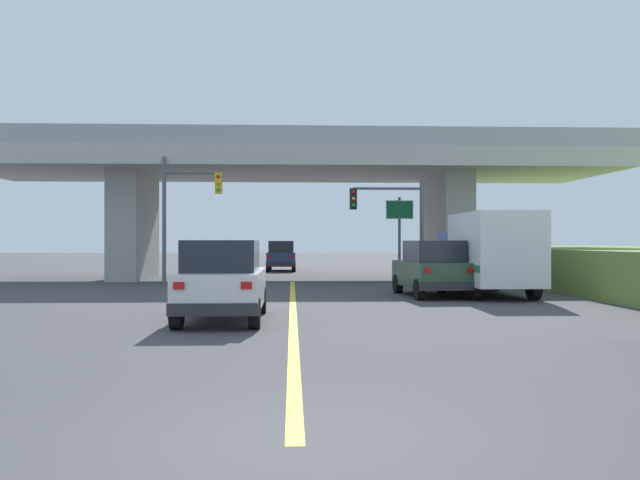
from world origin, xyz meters
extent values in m
plane|color=#424244|center=(0.00, 29.01, 0.00)|extent=(160.00, 160.00, 0.00)
cube|color=#B7B5AD|center=(0.00, 29.01, 6.03)|extent=(33.12, 9.37, 0.94)
cube|color=#A8A69F|center=(-8.38, 29.01, 2.78)|extent=(1.53, 5.62, 5.56)
cube|color=#A8A69F|center=(8.38, 29.01, 2.78)|extent=(1.53, 5.62, 5.56)
cube|color=#9EA0A5|center=(0.00, 24.47, 6.94)|extent=(33.12, 0.20, 0.90)
cube|color=#9EA0A5|center=(0.00, 33.55, 6.94)|extent=(33.12, 0.20, 0.90)
cube|color=yellow|center=(0.00, 13.06, 0.00)|extent=(0.20, 26.11, 0.01)
cube|color=silver|center=(-1.76, 10.32, 0.81)|extent=(1.95, 4.43, 0.90)
cube|color=#1E232D|center=(-1.76, 9.99, 1.64)|extent=(1.72, 2.43, 0.76)
cube|color=#2D2D30|center=(-1.76, 8.16, 0.50)|extent=(1.99, 0.20, 0.28)
cube|color=red|center=(-2.49, 8.09, 1.03)|extent=(0.24, 0.06, 0.16)
cube|color=red|center=(-1.02, 8.09, 1.03)|extent=(0.24, 0.06, 0.16)
cylinder|color=black|center=(-2.63, 11.99, 0.36)|extent=(0.26, 0.72, 0.72)
cylinder|color=black|center=(-0.88, 11.99, 0.36)|extent=(0.26, 0.72, 0.72)
cylinder|color=black|center=(-2.63, 8.66, 0.36)|extent=(0.26, 0.72, 0.72)
cylinder|color=black|center=(-0.88, 8.66, 0.36)|extent=(0.26, 0.72, 0.72)
cube|color=#2D4C33|center=(5.02, 17.44, 0.81)|extent=(2.23, 4.35, 0.90)
cube|color=#1E232D|center=(5.04, 17.12, 1.64)|extent=(1.86, 2.44, 0.76)
cube|color=#2D2D30|center=(5.17, 15.39, 0.50)|extent=(1.96, 0.35, 0.28)
cube|color=red|center=(4.46, 15.26, 1.03)|extent=(0.24, 0.08, 0.16)
cube|color=red|center=(5.89, 15.37, 1.03)|extent=(0.24, 0.08, 0.16)
cylinder|color=black|center=(4.04, 18.92, 0.36)|extent=(0.31, 0.74, 0.72)
cylinder|color=black|center=(5.75, 19.05, 0.36)|extent=(0.31, 0.74, 0.72)
cylinder|color=black|center=(4.28, 15.82, 0.36)|extent=(0.31, 0.74, 0.72)
cylinder|color=black|center=(5.99, 15.95, 0.36)|extent=(0.31, 0.74, 0.72)
cube|color=navy|center=(7.18, 20.13, 1.40)|extent=(2.20, 2.00, 1.90)
cube|color=white|center=(7.18, 16.88, 1.73)|extent=(2.31, 4.49, 2.56)
cube|color=#197F4C|center=(7.18, 16.88, 1.09)|extent=(2.33, 4.40, 0.24)
cylinder|color=black|center=(6.18, 20.13, 0.45)|extent=(0.30, 0.90, 0.90)
cylinder|color=black|center=(8.18, 20.13, 0.45)|extent=(0.30, 0.90, 0.90)
cylinder|color=black|center=(6.18, 15.76, 0.45)|extent=(0.30, 0.90, 0.90)
cylinder|color=black|center=(8.18, 15.76, 0.45)|extent=(0.30, 0.90, 0.90)
cube|color=navy|center=(-0.74, 38.38, 0.81)|extent=(1.86, 4.39, 0.90)
cube|color=#1E232D|center=(-0.74, 38.06, 1.64)|extent=(1.64, 2.42, 0.76)
cube|color=#2D2D30|center=(-0.74, 36.24, 0.50)|extent=(1.90, 0.20, 0.28)
cube|color=red|center=(-1.44, 36.17, 1.03)|extent=(0.24, 0.06, 0.16)
cube|color=red|center=(-0.05, 36.17, 1.03)|extent=(0.24, 0.06, 0.16)
cylinder|color=black|center=(-1.58, 40.03, 0.36)|extent=(0.26, 0.72, 0.72)
cylinder|color=black|center=(0.09, 40.03, 0.36)|extent=(0.26, 0.72, 0.72)
cylinder|color=black|center=(-1.58, 36.74, 0.36)|extent=(0.26, 0.72, 0.72)
cylinder|color=black|center=(0.09, 36.74, 0.36)|extent=(0.26, 0.72, 0.72)
cylinder|color=#56595E|center=(5.88, 23.57, 2.53)|extent=(0.18, 0.18, 5.07)
cylinder|color=#56595E|center=(4.32, 23.57, 4.40)|extent=(3.13, 0.12, 0.12)
cube|color=black|center=(2.75, 23.57, 3.92)|extent=(0.32, 0.26, 0.96)
sphere|color=red|center=(2.75, 23.42, 4.22)|extent=(0.16, 0.16, 0.16)
sphere|color=gold|center=(2.75, 23.42, 3.92)|extent=(0.16, 0.16, 0.16)
sphere|color=green|center=(2.75, 23.42, 3.62)|extent=(0.16, 0.16, 0.16)
cylinder|color=#56595E|center=(-5.88, 24.21, 2.94)|extent=(0.18, 0.18, 5.87)
cylinder|color=#56595E|center=(-4.64, 24.21, 5.15)|extent=(2.48, 0.12, 0.12)
cube|color=gold|center=(-3.40, 24.21, 4.67)|extent=(0.32, 0.26, 0.96)
sphere|color=red|center=(-3.40, 24.06, 4.97)|extent=(0.16, 0.16, 0.16)
sphere|color=gold|center=(-3.40, 24.06, 4.67)|extent=(0.16, 0.16, 0.16)
sphere|color=green|center=(-3.40, 24.06, 4.37)|extent=(0.16, 0.16, 0.16)
cylinder|color=#56595E|center=(5.49, 27.39, 2.13)|extent=(0.14, 0.14, 4.25)
cube|color=#146638|center=(5.49, 27.33, 3.62)|extent=(1.33, 0.08, 0.88)
cube|color=white|center=(5.49, 27.32, 3.62)|extent=(1.41, 0.04, 0.96)
camera|label=1|loc=(-0.03, -6.44, 1.99)|focal=37.27mm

